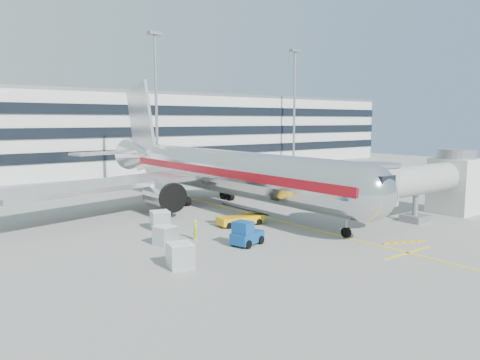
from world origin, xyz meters
TOP-DOWN VIEW (x-y plane):
  - ground at (0.00, 0.00)m, footprint 180.00×180.00m
  - lead_in_line at (0.00, 10.00)m, footprint 0.25×70.00m
  - stop_bar at (0.00, -14.00)m, footprint 6.00×0.25m
  - main_jet at (0.00, 11.72)m, footprint 50.95×48.70m
  - jet_bridge at (12.18, -8.00)m, footprint 17.80×4.50m
  - terminal at (0.00, 57.95)m, footprint 150.00×24.25m
  - light_mast_centre at (8.00, 42.00)m, footprint 2.40×1.20m
  - light_mast_east at (42.00, 42.00)m, footprint 2.40×1.20m
  - belt_loader at (-4.38, 1.35)m, footprint 4.85×2.21m
  - baggage_tug at (-8.48, -4.70)m, footprint 3.06×2.35m
  - cargo_container_left at (-13.63, -0.61)m, footprint 1.76×1.76m
  - cargo_container_right at (-11.30, 4.64)m, footprint 1.98×1.98m
  - cargo_container_front at (-15.67, -6.53)m, footprint 1.96×1.96m
  - ramp_worker at (-10.75, -0.69)m, footprint 0.68×0.75m

SIDE VIEW (x-z plane):
  - ground at x=0.00m, z-range 0.00..0.00m
  - lead_in_line at x=0.00m, z-range 0.00..0.01m
  - stop_bar at x=0.00m, z-range 0.00..0.01m
  - belt_loader at x=-4.38m, z-range -0.49..1.78m
  - cargo_container_left at x=-13.63m, z-range 0.00..1.58m
  - ramp_worker at x=-10.75m, z-range 0.00..1.72m
  - cargo_container_right at x=-11.30m, z-range 0.00..1.73m
  - cargo_container_front at x=-15.67m, z-range 0.00..1.75m
  - baggage_tug at x=-8.48m, z-range -0.13..1.92m
  - jet_bridge at x=12.18m, z-range 0.37..7.37m
  - main_jet at x=0.00m, z-range -3.79..12.26m
  - terminal at x=0.00m, z-range 0.00..15.60m
  - light_mast_centre at x=8.00m, z-range 2.15..27.60m
  - light_mast_east at x=42.00m, z-range 2.15..27.60m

